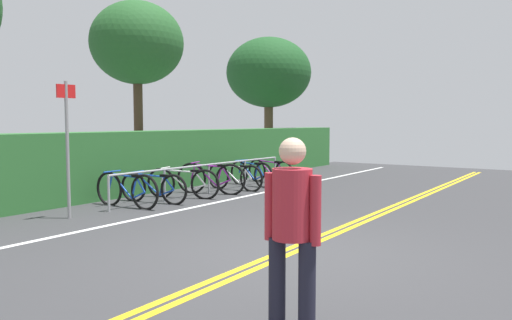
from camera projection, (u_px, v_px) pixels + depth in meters
ground_plane at (287, 254)px, 6.71m from camera, size 28.58×12.17×0.05m
centre_line_yellow_inner at (292, 253)px, 6.66m from camera, size 25.72×0.10×0.00m
centre_line_yellow_outer at (282, 251)px, 6.75m from camera, size 25.72×0.10×0.00m
bike_lane_stripe_white at (117, 223)px, 8.60m from camera, size 25.72×0.12×0.00m
bike_rack at (209, 171)px, 12.19m from camera, size 6.11×0.05×0.72m
bicycle_0 at (127, 190)px, 10.24m from camera, size 0.46×1.73×0.75m
bicycle_1 at (153, 188)px, 10.80m from camera, size 0.46×1.72×0.69m
bicycle_2 at (183, 183)px, 11.47m from camera, size 0.66×1.73×0.72m
bicycle_3 at (211, 178)px, 12.15m from camera, size 0.61×1.74×0.79m
bicycle_4 at (235, 177)px, 12.85m from camera, size 0.46×1.74×0.71m
bicycle_5 at (251, 174)px, 13.65m from camera, size 0.51×1.63×0.72m
bicycle_6 at (270, 171)px, 14.30m from camera, size 0.52×1.73×0.71m
pedestrian at (292, 224)px, 4.02m from camera, size 0.32×0.49×1.61m
sign_post_near at (67, 137)px, 8.96m from camera, size 0.36×0.06×2.46m
hedge_backdrop at (199, 156)px, 14.31m from camera, size 15.06×0.90×1.51m
tree_mid at (137, 44)px, 13.88m from camera, size 2.56×2.56×5.04m
tree_far_right at (269, 73)px, 19.22m from camera, size 3.24×3.24×4.94m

